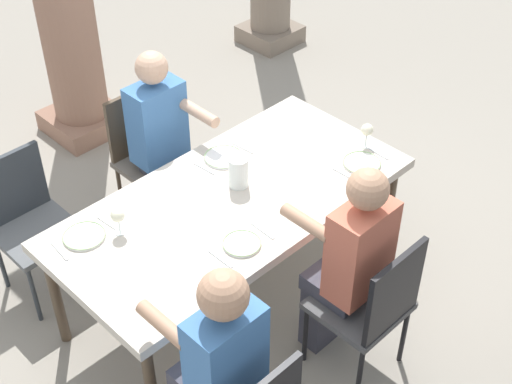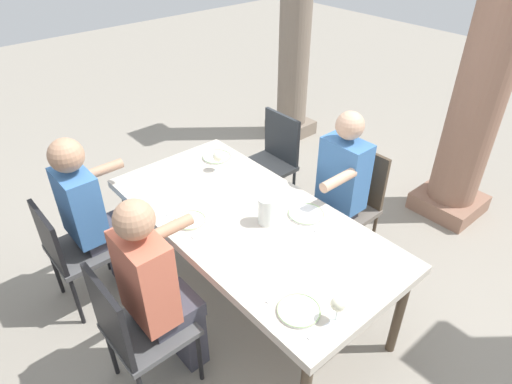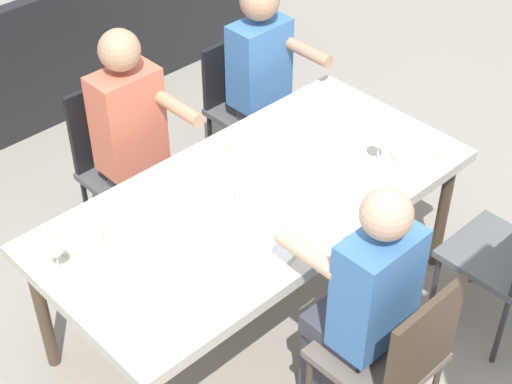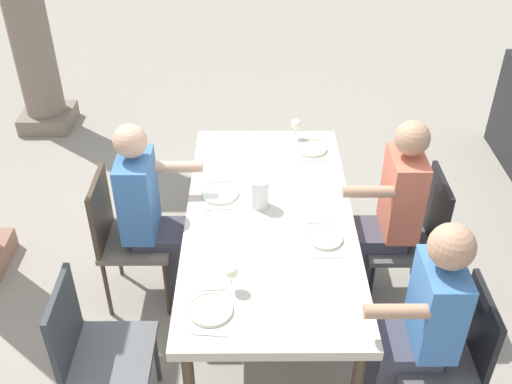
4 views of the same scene
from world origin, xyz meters
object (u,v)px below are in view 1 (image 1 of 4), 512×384
object	(u,v)px
plate_1	(242,244)
wine_glass_3	(367,130)
dining_table	(232,206)
plate_0	(84,236)
plate_2	(224,157)
diner_guest_third	(216,362)
diner_man_white	(166,143)
chair_west_north	(28,217)
chair_mid_north	(149,151)
plate_3	(362,163)
wine_glass_0	(118,216)
chair_mid_south	(373,304)
diner_woman_green	(348,262)
water_pitcher	(238,173)

from	to	relation	value
plate_1	wine_glass_3	xyz separation A→B (m)	(1.13, 0.10, 0.10)
dining_table	plate_1	distance (m)	0.38
plate_0	plate_2	world-z (taller)	same
diner_guest_third	plate_0	bearing A→B (deg)	88.91
diner_man_white	plate_0	distance (m)	0.98
chair_west_north	plate_1	size ratio (longest dim) A/B	4.47
chair_west_north	diner_guest_third	bearing A→B (deg)	-90.10
chair_mid_north	wine_glass_3	world-z (taller)	chair_mid_north
chair_west_north	plate_3	bearing A→B (deg)	-38.61
wine_glass_0	plate_3	xyz separation A→B (m)	(1.36, -0.52, -0.10)
dining_table	chair_mid_south	size ratio (longest dim) A/B	2.19
diner_woman_green	wine_glass_0	bearing A→B (deg)	127.07
diner_man_white	wine_glass_0	distance (m)	0.91
diner_guest_third	wine_glass_3	xyz separation A→B (m)	(1.70, 0.52, 0.17)
dining_table	plate_2	distance (m)	0.38
chair_west_north	diner_guest_third	size ratio (longest dim) A/B	0.70
water_pitcher	chair_mid_north	bearing A→B (deg)	89.42
dining_table	diner_guest_third	size ratio (longest dim) A/B	1.59
chair_west_north	diner_guest_third	distance (m)	1.66
chair_west_north	chair_mid_north	bearing A→B (deg)	0.00
chair_mid_north	plate_2	distance (m)	0.66
dining_table	plate_1	world-z (taller)	plate_1
chair_mid_north	diner_guest_third	bearing A→B (deg)	-118.59
plate_0	plate_2	xyz separation A→B (m)	(0.98, -0.00, -0.00)
plate_1	plate_2	size ratio (longest dim) A/B	0.86
dining_table	chair_mid_south	xyz separation A→B (m)	(0.12, -0.92, -0.17)
chair_west_north	water_pitcher	size ratio (longest dim) A/B	4.87
dining_table	plate_1	xyz separation A→B (m)	(-0.22, -0.31, 0.07)
wine_glass_3	chair_mid_north	bearing A→B (deg)	125.28
plate_2	dining_table	bearing A→B (deg)	-126.03
diner_man_white	wine_glass_3	world-z (taller)	diner_man_white
diner_guest_third	plate_0	distance (m)	1.04
dining_table	plate_0	distance (m)	0.83
chair_west_north	wine_glass_3	size ratio (longest dim) A/B	5.78
diner_guest_third	wine_glass_3	bearing A→B (deg)	17.15
chair_west_north	diner_man_white	distance (m)	0.94
chair_mid_north	diner_woman_green	size ratio (longest dim) A/B	0.71
chair_mid_north	chair_mid_south	distance (m)	1.84
diner_man_white	plate_1	distance (m)	1.10
dining_table	diner_woman_green	world-z (taller)	diner_woman_green
diner_woman_green	diner_guest_third	bearing A→B (deg)	179.11
chair_mid_north	chair_mid_south	world-z (taller)	chair_mid_south
water_pitcher	plate_1	bearing A→B (deg)	-131.68
diner_guest_third	plate_3	world-z (taller)	diner_guest_third
diner_woman_green	diner_guest_third	xyz separation A→B (m)	(-0.90, 0.01, -0.01)
chair_mid_south	plate_3	size ratio (longest dim) A/B	4.18
chair_mid_north	diner_guest_third	size ratio (longest dim) A/B	0.72
chair_west_north	wine_glass_0	distance (m)	0.81
plate_1	water_pitcher	world-z (taller)	water_pitcher
diner_guest_third	wine_glass_0	bearing A→B (deg)	79.34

